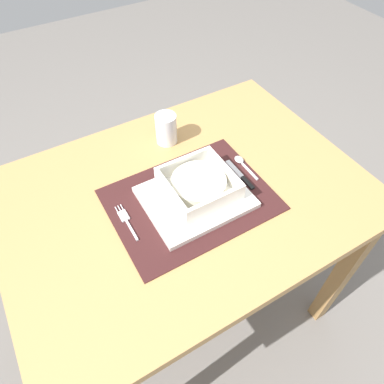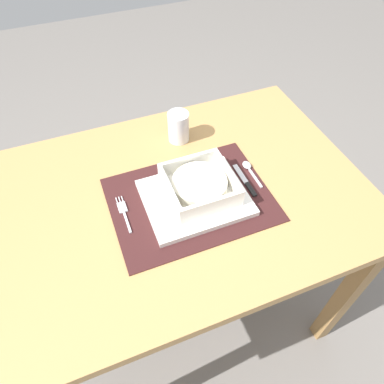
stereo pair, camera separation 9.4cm
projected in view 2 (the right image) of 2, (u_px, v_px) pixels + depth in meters
The scene contains 10 objects.
ground_plane at pixel (188, 302), 1.54m from camera, with size 6.00×6.00×0.00m, color slate.
dining_table at pixel (187, 214), 1.06m from camera, with size 1.00×0.73×0.73m.
placemat at pixel (192, 199), 0.96m from camera, with size 0.43×0.32×0.00m, color #381919.
serving_plate at pixel (195, 198), 0.95m from camera, with size 0.27×0.22×0.02m, color white.
porridge_bowl at pixel (199, 186), 0.94m from camera, with size 0.17×0.17×0.06m.
fork at pixel (123, 211), 0.93m from camera, with size 0.02×0.13×0.00m.
spoon at pixel (248, 168), 1.03m from camera, with size 0.02×0.11×0.01m.
butter_knife at pixel (246, 182), 1.00m from camera, with size 0.01×0.13×0.01m.
bread_knife at pixel (238, 184), 0.99m from camera, with size 0.01×0.13×0.01m.
drinking_glass at pixel (179, 128), 1.09m from camera, with size 0.07×0.07×0.10m.
Camera 2 is at (-0.22, -0.60, 1.48)m, focal length 33.24 mm.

